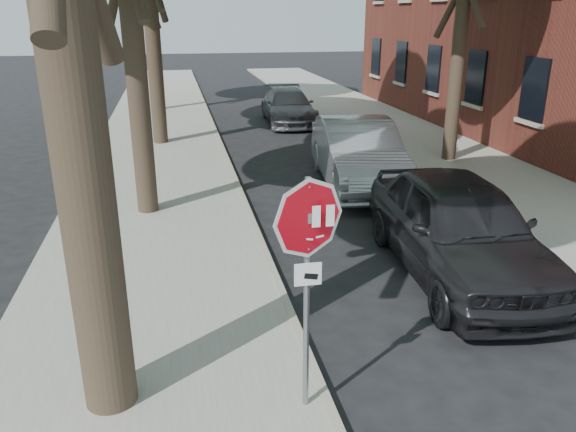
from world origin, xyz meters
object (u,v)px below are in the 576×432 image
object	(u,v)px
stop_sign	(308,253)
car_c	(288,106)
car_a	(459,227)
car_b	(358,153)

from	to	relation	value
stop_sign	car_c	distance (m)	17.54
stop_sign	car_a	world-z (taller)	stop_sign
stop_sign	car_b	distance (m)	9.02
car_a	car_b	distance (m)	5.33
stop_sign	car_c	bearing A→B (deg)	79.13
car_a	car_c	size ratio (longest dim) A/B	1.08
car_a	car_b	world-z (taller)	car_a
car_c	stop_sign	bearing A→B (deg)	-97.76
car_b	car_c	bearing A→B (deg)	96.63
car_b	car_c	world-z (taller)	car_b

